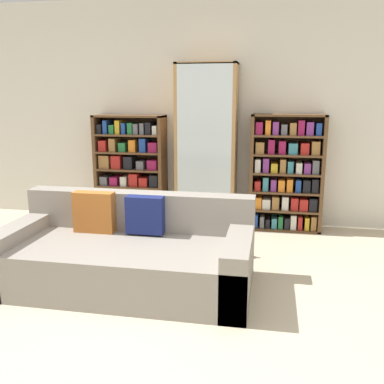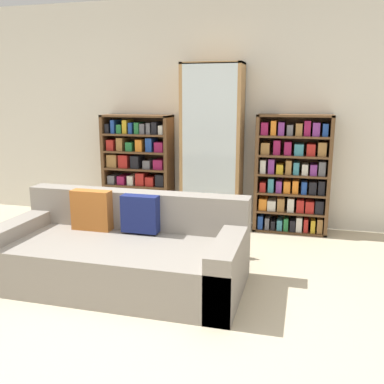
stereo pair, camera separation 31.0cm
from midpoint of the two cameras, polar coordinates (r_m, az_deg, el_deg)
name	(u,v)px [view 1 (the left image)]	position (r m, az deg, el deg)	size (l,w,h in m)	color
ground_plane	(131,330)	(3.11, -11.09, -17.67)	(16.00, 16.00, 0.00)	beige
wall_back	(199,113)	(5.33, -0.69, 10.46)	(6.59, 0.06, 2.70)	silver
couch	(127,255)	(3.69, -11.02, -8.28)	(2.07, 0.99, 0.74)	gray
bookshelf_left	(131,170)	(5.43, -9.77, 2.90)	(0.87, 0.32, 1.33)	brown
display_cabinet	(206,147)	(5.12, 0.20, 6.02)	(0.71, 0.36, 1.93)	#AD7F4C
bookshelf_right	(286,174)	(5.09, 10.79, 2.30)	(0.84, 0.32, 1.36)	brown
wine_bottle	(230,240)	(4.25, 3.03, -6.42)	(0.08, 0.08, 0.41)	#143819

